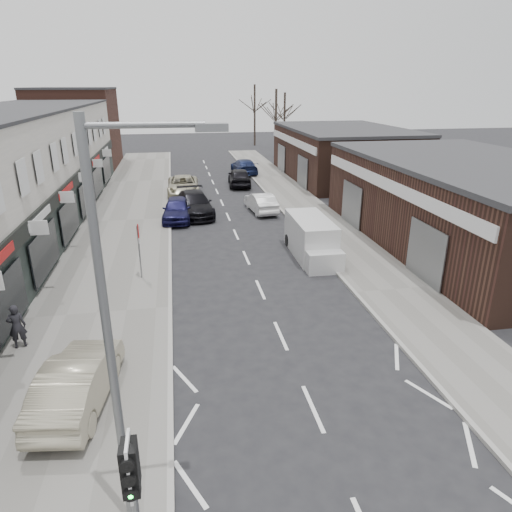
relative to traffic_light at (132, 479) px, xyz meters
name	(u,v)px	position (x,y,z in m)	size (l,w,h in m)	color
ground	(337,463)	(4.40, 2.02, -2.41)	(160.00, 160.00, 0.00)	black
pavement_left	(126,221)	(-2.35, 24.02, -2.35)	(5.50, 64.00, 0.12)	slate
pavement_right	(309,212)	(10.15, 24.02, -2.35)	(3.50, 64.00, 0.12)	slate
brick_block_far	(76,129)	(-9.10, 47.02, 1.59)	(8.00, 10.00, 8.00)	#49271F
right_unit_near	(470,205)	(16.90, 16.02, -0.16)	(10.00, 18.00, 4.50)	#3B231B
right_unit_far	(343,154)	(16.90, 36.02, -0.16)	(10.00, 16.00, 4.50)	#3B231B
tree_far_a	(275,157)	(13.40, 50.02, -2.41)	(3.60, 3.60, 8.00)	#382D26
tree_far_b	(284,150)	(15.90, 56.02, -2.41)	(3.60, 3.60, 7.50)	#382D26
tree_far_c	(255,145)	(12.90, 62.02, -2.41)	(3.60, 3.60, 8.50)	#382D26
traffic_light	(132,479)	(0.00, 0.00, 0.00)	(0.28, 0.60, 3.10)	slate
street_lamp	(117,326)	(-0.13, 1.22, 2.20)	(2.23, 0.22, 8.00)	slate
warning_sign	(139,235)	(-0.76, 14.02, -0.21)	(0.12, 0.80, 2.70)	slate
white_van	(311,239)	(7.80, 15.74, -1.47)	(1.86, 5.13, 1.99)	silver
sedan_on_pavement	(78,381)	(-1.99, 5.25, -1.58)	(1.51, 4.34, 1.43)	#A59D84
pedestrian	(17,326)	(-4.53, 8.66, -1.51)	(0.57, 0.38, 1.57)	black
parked_car_left_a	(177,209)	(1.00, 23.78, -1.65)	(1.80, 4.46, 1.52)	#13123A
parked_car_left_b	(195,204)	(2.20, 24.90, -1.63)	(2.20, 5.42, 1.57)	black
parked_car_left_c	(183,186)	(1.60, 31.25, -1.66)	(2.49, 5.40, 1.50)	#B2AB8E
parked_car_right_a	(261,202)	(6.85, 24.89, -1.74)	(1.44, 4.12, 1.36)	silver
parked_car_right_b	(239,177)	(6.60, 33.90, -1.62)	(1.88, 4.66, 1.59)	black
parked_car_right_c	(244,166)	(7.90, 39.66, -1.68)	(2.07, 5.09, 1.48)	#162045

